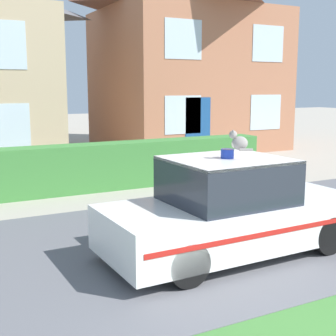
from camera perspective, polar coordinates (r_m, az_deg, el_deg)
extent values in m
cube|color=#5B5B60|center=(7.51, 0.12, -9.18)|extent=(28.00, 5.15, 0.01)
cube|color=#3D7F38|center=(11.46, -7.16, 0.26)|extent=(8.40, 0.72, 1.12)
cylinder|color=black|center=(7.37, 18.84, -7.71)|extent=(0.58, 0.21, 0.57)
cylinder|color=black|center=(8.34, 11.63, -5.34)|extent=(0.58, 0.21, 0.57)
cylinder|color=black|center=(5.88, 2.37, -11.65)|extent=(0.58, 0.21, 0.57)
cylinder|color=black|center=(7.06, -3.65, -7.94)|extent=(0.58, 0.21, 0.57)
cube|color=white|center=(7.02, 7.87, -6.49)|extent=(3.93, 1.69, 0.64)
cube|color=#232833|center=(6.80, 7.18, -1.47)|extent=(1.66, 1.49, 0.64)
cube|color=white|center=(6.75, 7.23, 1.03)|extent=(1.66, 1.49, 0.04)
cube|color=red|center=(6.41, 12.26, -7.80)|extent=(3.71, 0.08, 0.07)
cube|color=red|center=(7.65, 4.24, -4.69)|extent=(3.71, 0.08, 0.07)
cylinder|color=#1933A5|center=(6.74, 7.25, 1.76)|extent=(0.19, 0.19, 0.13)
ellipsoid|color=gray|center=(6.63, 8.74, 3.02)|extent=(0.27, 0.24, 0.19)
ellipsoid|color=beige|center=(6.62, 8.01, 2.90)|extent=(0.10, 0.10, 0.11)
sphere|color=gray|center=(6.60, 7.94, 4.05)|extent=(0.11, 0.11, 0.11)
cone|color=gray|center=(6.63, 7.92, 4.49)|extent=(0.05, 0.05, 0.05)
cone|color=gray|center=(6.57, 7.98, 4.44)|extent=(0.05, 0.05, 0.05)
cylinder|color=gray|center=(6.57, 9.50, 2.22)|extent=(0.18, 0.12, 0.03)
cube|color=silver|center=(13.74, -19.32, 4.71)|extent=(1.40, 0.02, 1.30)
cube|color=#A86B4C|center=(19.34, 2.24, 10.61)|extent=(6.47, 5.75, 5.42)
cube|color=navy|center=(16.31, 3.67, 4.90)|extent=(1.00, 0.02, 2.10)
cube|color=silver|center=(15.98, 1.85, 6.50)|extent=(1.40, 0.02, 1.30)
cube|color=silver|center=(18.00, 11.82, 6.67)|extent=(1.40, 0.02, 1.30)
cube|color=silver|center=(16.03, 1.90, 15.44)|extent=(1.40, 0.02, 1.30)
cube|color=silver|center=(18.04, 12.11, 14.60)|extent=(1.40, 0.02, 1.30)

